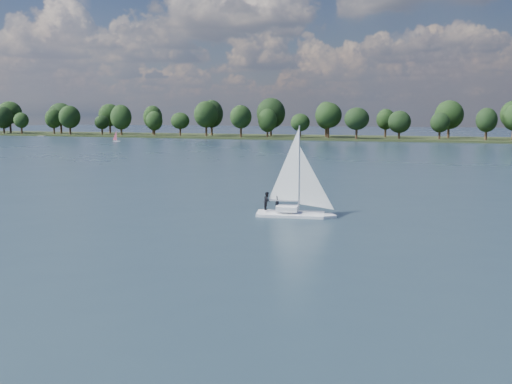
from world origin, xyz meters
The scene contains 6 objects.
ground centered at (0.00, 100.00, 0.00)m, with size 700.00×700.00×0.00m, color #233342.
far_shore centered at (0.00, 212.00, 0.00)m, with size 660.00×40.00×1.50m, color black.
sailboat centered at (7.88, 34.11, 2.52)m, with size 7.07×3.05×9.01m.
dinghy_pink centered at (-95.48, 159.78, 1.00)m, with size 2.84×1.80×4.23m.
pontoon centered at (-156.10, 191.67, 0.00)m, with size 4.00×2.00×0.50m, color slate.
treeline centered at (-13.49, 208.26, 8.09)m, with size 562.13×73.67×18.47m.
Camera 1 is at (23.08, -17.06, 9.60)m, focal length 40.00 mm.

